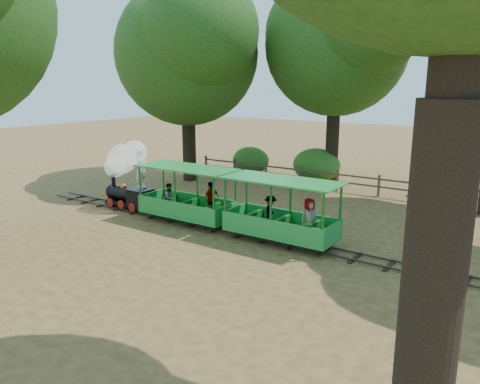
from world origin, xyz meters
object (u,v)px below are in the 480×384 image
Objects in this scene: fence at (358,181)px; carriage_rear at (283,219)px; carriage_front at (188,202)px; locomotive at (126,170)px.

carriage_rear is at bearing -86.17° from fence.
fence is at bearing 66.93° from carriage_front.
carriage_rear is (3.95, 0.02, 0.01)m from carriage_front.
locomotive is 3.43m from carriage_front.
carriage_front is (3.33, -0.09, -0.83)m from locomotive.
fence is (6.74, 7.92, -1.05)m from locomotive.
carriage_rear is at bearing 0.29° from carriage_front.
locomotive is 0.76× the size of carriage_rear.
fence is (-0.54, 8.00, -0.23)m from carriage_rear.
carriage_front is 0.21× the size of fence.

